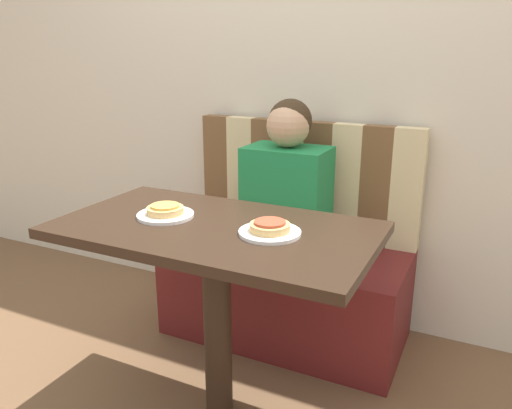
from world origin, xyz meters
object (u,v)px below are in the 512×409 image
Objects in this scene: person at (287,181)px; pizza_left at (165,210)px; plate_right at (269,233)px; pizza_right at (269,227)px; plate_left at (165,215)px.

person is 5.24× the size of pizza_left.
plate_right is 0.02m from pizza_right.
plate_left is at bearing -107.58° from person.
pizza_left is at bearing 0.00° from plate_left.
plate_right is 1.54× the size of pizza_left.
plate_right is 0.40m from pizza_left.
plate_right is at bearing 0.00° from pizza_right.
plate_left is at bearing 180.00° from pizza_right.
person is 5.24× the size of pizza_right.
person is 3.39× the size of plate_right.
person is at bearing 72.42° from pizza_left.
pizza_left is at bearing 180.00° from pizza_right.
pizza_right is (0.20, -0.64, 0.02)m from person.
person is 0.67m from plate_right.
person is at bearing 72.42° from plate_left.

